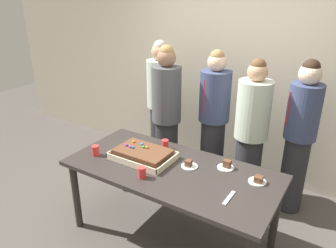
# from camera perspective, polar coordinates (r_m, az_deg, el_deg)

# --- Properties ---
(ground_plane) EXTENTS (12.00, 12.00, 0.00)m
(ground_plane) POSITION_cam_1_polar(r_m,az_deg,el_deg) (3.39, 0.54, -19.05)
(ground_plane) COLOR #4C4742
(interior_back_panel) EXTENTS (8.00, 0.12, 3.00)m
(interior_back_panel) POSITION_cam_1_polar(r_m,az_deg,el_deg) (4.06, 12.84, 11.36)
(interior_back_panel) COLOR #B2A893
(interior_back_panel) RESTS_ON ground_plane
(party_table) EXTENTS (1.92, 0.91, 0.77)m
(party_table) POSITION_cam_1_polar(r_m,az_deg,el_deg) (2.98, 0.59, -9.21)
(party_table) COLOR #2D2826
(party_table) RESTS_ON ground_plane
(sheet_cake) EXTENTS (0.58, 0.39, 0.12)m
(sheet_cake) POSITION_cam_1_polar(r_m,az_deg,el_deg) (3.09, -4.46, -5.33)
(sheet_cake) COLOR beige
(sheet_cake) RESTS_ON party_table
(plated_slice_near_left) EXTENTS (0.15, 0.15, 0.06)m
(plated_slice_near_left) POSITION_cam_1_polar(r_m,az_deg,el_deg) (2.83, 15.60, -9.58)
(plated_slice_near_left) COLOR white
(plated_slice_near_left) RESTS_ON party_table
(plated_slice_near_right) EXTENTS (0.15, 0.15, 0.07)m
(plated_slice_near_right) POSITION_cam_1_polar(r_m,az_deg,el_deg) (2.95, 3.74, -7.22)
(plated_slice_near_right) COLOR white
(plated_slice_near_right) RESTS_ON party_table
(plated_slice_far_left) EXTENTS (0.15, 0.15, 0.08)m
(plated_slice_far_left) POSITION_cam_1_polar(r_m,az_deg,el_deg) (2.97, 10.26, -7.26)
(plated_slice_far_left) COLOR white
(plated_slice_far_left) RESTS_ON party_table
(drink_cup_nearest) EXTENTS (0.07, 0.07, 0.10)m
(drink_cup_nearest) POSITION_cam_1_polar(r_m,az_deg,el_deg) (2.79, -4.62, -8.52)
(drink_cup_nearest) COLOR red
(drink_cup_nearest) RESTS_ON party_table
(drink_cup_middle) EXTENTS (0.07, 0.07, 0.10)m
(drink_cup_middle) POSITION_cam_1_polar(r_m,az_deg,el_deg) (3.21, -12.68, -4.58)
(drink_cup_middle) COLOR red
(drink_cup_middle) RESTS_ON party_table
(drink_cup_far_end) EXTENTS (0.07, 0.07, 0.10)m
(drink_cup_far_end) POSITION_cam_1_polar(r_m,az_deg,el_deg) (3.25, -0.52, -3.65)
(drink_cup_far_end) COLOR red
(drink_cup_far_end) RESTS_ON party_table
(cake_server_utensil) EXTENTS (0.03, 0.20, 0.01)m
(cake_server_utensil) POSITION_cam_1_polar(r_m,az_deg,el_deg) (2.59, 10.72, -12.71)
(cake_server_utensil) COLOR silver
(cake_server_utensil) RESTS_ON party_table
(person_serving_front) EXTENTS (0.32, 0.32, 1.67)m
(person_serving_front) POSITION_cam_1_polar(r_m,az_deg,el_deg) (3.55, 22.20, -2.01)
(person_serving_front) COLOR #28282D
(person_serving_front) RESTS_ON ground_plane
(person_green_shirt_behind) EXTENTS (0.34, 0.34, 1.68)m
(person_green_shirt_behind) POSITION_cam_1_polar(r_m,az_deg,el_deg) (3.71, 8.04, 0.47)
(person_green_shirt_behind) COLOR #28282D
(person_green_shirt_behind) RESTS_ON ground_plane
(person_striped_tie_right) EXTENTS (0.34, 0.34, 1.66)m
(person_striped_tie_right) POSITION_cam_1_polar(r_m,az_deg,el_deg) (3.45, 14.40, -1.99)
(person_striped_tie_right) COLOR #28282D
(person_striped_tie_right) RESTS_ON ground_plane
(person_far_right_suit) EXTENTS (0.33, 0.33, 1.72)m
(person_far_right_suit) POSITION_cam_1_polar(r_m,az_deg,el_deg) (3.71, -0.26, 1.22)
(person_far_right_suit) COLOR #28282D
(person_far_right_suit) RESTS_ON ground_plane
(person_left_edge_reaching) EXTENTS (0.34, 0.34, 1.71)m
(person_left_edge_reaching) POSITION_cam_1_polar(r_m,az_deg,el_deg) (4.13, -1.31, 3.37)
(person_left_edge_reaching) COLOR #28282D
(person_left_edge_reaching) RESTS_ON ground_plane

